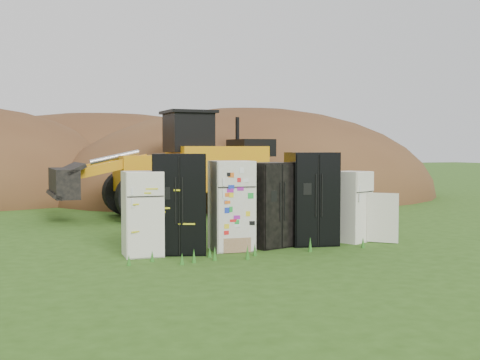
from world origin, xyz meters
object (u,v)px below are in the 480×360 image
Objects in this scene: fridge_black_right at (312,198)px; fridge_leftmost at (142,214)px; fridge_sticker at (232,206)px; fridge_black_side at (180,204)px; fridge_open_door at (352,206)px; fridge_dark_mid at (270,205)px; wheel_loader at (163,164)px.

fridge_leftmost is at bearing -170.87° from fridge_black_right.
fridge_black_side is at bearing -177.73° from fridge_sticker.
fridge_black_side is 0.99× the size of fridge_black_right.
fridge_black_right is at bearing 2.87° from fridge_leftmost.
fridge_open_door is (2.86, 0.02, -0.13)m from fridge_sticker.
fridge_sticker is 2.87m from fridge_open_door.
fridge_leftmost is 1.04× the size of fridge_open_door.
fridge_sticker reaches higher than fridge_dark_mid.
fridge_sticker is 1.84m from fridge_black_right.
wheel_loader is (0.25, 6.15, 0.69)m from fridge_sticker.
fridge_open_door is at bearing 5.70° from fridge_sticker.
fridge_black_right reaches higher than fridge_leftmost.
fridge_sticker is 1.02× the size of fridge_dark_mid.
wheel_loader reaches higher than fridge_open_door.
wheel_loader is at bearing 80.66° from fridge_dark_mid.
fridge_open_door is (1.98, -0.06, -0.11)m from fridge_dark_mid.
fridge_dark_mid is at bearing -83.96° from wheel_loader.
fridge_black_right is at bearing 156.63° from fridge_open_door.
fridge_black_right is at bearing 17.79° from fridge_black_side.
fridge_black_right is 1.04m from fridge_open_door.
fridge_black_right is at bearing -20.12° from fridge_dark_mid.
fridge_leftmost is 1.82m from fridge_sticker.
fridge_black_side is 1.96m from fridge_dark_mid.
wheel_loader is at bearing 74.90° from fridge_leftmost.
fridge_open_door is at bearing -66.88° from wheel_loader.
wheel_loader is at bearing 93.02° from fridge_sticker.
fridge_open_door is (3.93, -0.04, -0.20)m from fridge_black_side.
fridge_leftmost is at bearing -160.29° from fridge_black_side.
fridge_black_right is at bearing -75.44° from wheel_loader.
fridge_black_right is (0.96, -0.08, 0.10)m from fridge_dark_mid.
fridge_sticker is 6.20m from wheel_loader.
fridge_black_right reaches higher than fridge_dark_mid.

